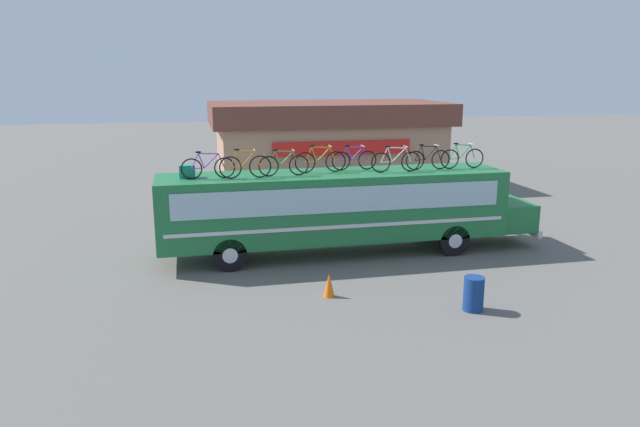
# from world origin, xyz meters

# --- Properties ---
(ground_plane) EXTENTS (120.00, 120.00, 0.00)m
(ground_plane) POSITION_xyz_m (0.00, 0.00, 0.00)
(ground_plane) COLOR #605E59
(bus) EXTENTS (13.47, 2.50, 2.91)m
(bus) POSITION_xyz_m (0.29, -0.00, 1.71)
(bus) COLOR #1E6B38
(bus) RESTS_ON ground
(luggage_bag_1) EXTENTS (0.50, 0.39, 0.42)m
(luggage_bag_1) POSITION_xyz_m (-4.92, 0.07, 3.12)
(luggage_bag_1) COLOR #1E7F66
(luggage_bag_1) RESTS_ON bus
(rooftop_bicycle_1) EXTENTS (1.73, 0.44, 0.91)m
(rooftop_bicycle_1) POSITION_xyz_m (-4.26, -0.25, 3.29)
(rooftop_bicycle_1) COLOR black
(rooftop_bicycle_1) RESTS_ON bus
(rooftop_bicycle_2) EXTENTS (1.70, 0.44, 0.97)m
(rooftop_bicycle_2) POSITION_xyz_m (-3.07, -0.42, 3.31)
(rooftop_bicycle_2) COLOR black
(rooftop_bicycle_2) RESTS_ON bus
(rooftop_bicycle_3) EXTENTS (1.70, 0.44, 0.91)m
(rooftop_bicycle_3) POSITION_xyz_m (-1.78, -0.24, 3.29)
(rooftop_bicycle_3) COLOR black
(rooftop_bicycle_3) RESTS_ON bus
(rooftop_bicycle_4) EXTENTS (1.79, 0.44, 0.96)m
(rooftop_bicycle_4) POSITION_xyz_m (-0.44, 0.17, 3.31)
(rooftop_bicycle_4) COLOR black
(rooftop_bicycle_4) RESTS_ON bus
(rooftop_bicycle_5) EXTENTS (1.63, 0.44, 0.89)m
(rooftop_bicycle_5) POSITION_xyz_m (0.83, 0.42, 3.28)
(rooftop_bicycle_5) COLOR black
(rooftop_bicycle_5) RESTS_ON bus
(rooftop_bicycle_6) EXTENTS (1.78, 0.44, 0.93)m
(rooftop_bicycle_6) POSITION_xyz_m (2.11, -0.31, 3.29)
(rooftop_bicycle_6) COLOR black
(rooftop_bicycle_6) RESTS_ON bus
(rooftop_bicycle_7) EXTENTS (1.65, 0.44, 0.92)m
(rooftop_bicycle_7) POSITION_xyz_m (3.39, -0.08, 3.29)
(rooftop_bicycle_7) COLOR black
(rooftop_bicycle_7) RESTS_ON bus
(rooftop_bicycle_8) EXTENTS (1.66, 0.44, 0.93)m
(rooftop_bicycle_8) POSITION_xyz_m (4.70, -0.08, 3.29)
(rooftop_bicycle_8) COLOR black
(rooftop_bicycle_8) RESTS_ON bus
(roadside_building) EXTENTS (12.98, 6.77, 4.64)m
(roadside_building) POSITION_xyz_m (2.88, 13.01, 2.39)
(roadside_building) COLOR tan
(roadside_building) RESTS_ON ground
(trash_bin) EXTENTS (0.55, 0.55, 0.94)m
(trash_bin) POSITION_xyz_m (2.45, -5.81, 0.47)
(trash_bin) COLOR navy
(trash_bin) RESTS_ON ground
(traffic_cone) EXTENTS (0.33, 0.33, 0.69)m
(traffic_cone) POSITION_xyz_m (-1.12, -3.98, 0.35)
(traffic_cone) COLOR orange
(traffic_cone) RESTS_ON ground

